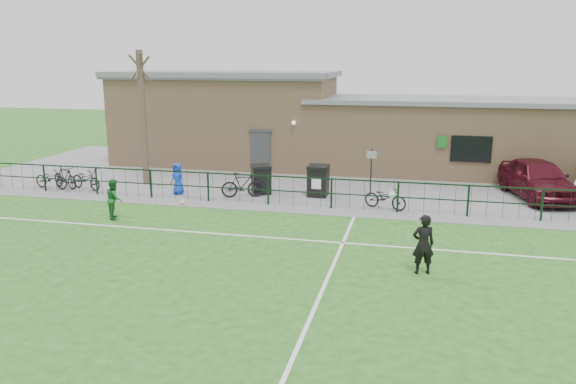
% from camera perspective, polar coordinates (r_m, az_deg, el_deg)
% --- Properties ---
extents(ground, '(90.00, 90.00, 0.00)m').
position_cam_1_polar(ground, '(14.43, -4.60, -9.53)').
color(ground, '#225719').
rests_on(ground, ground).
extents(paving_strip, '(34.00, 13.00, 0.02)m').
position_cam_1_polar(paving_strip, '(27.05, 4.11, 1.39)').
color(paving_strip, slate).
rests_on(paving_strip, ground).
extents(pitch_line_touch, '(28.00, 0.10, 0.01)m').
position_cam_1_polar(pitch_line_touch, '(21.59, 1.70, -1.67)').
color(pitch_line_touch, white).
rests_on(pitch_line_touch, ground).
extents(pitch_line_mid, '(28.00, 0.10, 0.01)m').
position_cam_1_polar(pitch_line_mid, '(18.04, -0.73, -4.73)').
color(pitch_line_mid, white).
rests_on(pitch_line_mid, ground).
extents(pitch_line_perp, '(0.10, 16.00, 0.01)m').
position_cam_1_polar(pitch_line_perp, '(13.99, 3.36, -10.26)').
color(pitch_line_perp, white).
rests_on(pitch_line_perp, ground).
extents(perimeter_fence, '(28.00, 0.10, 1.20)m').
position_cam_1_polar(perimeter_fence, '(21.64, 1.81, -0.02)').
color(perimeter_fence, black).
rests_on(perimeter_fence, ground).
extents(bare_tree, '(0.30, 0.30, 6.00)m').
position_cam_1_polar(bare_tree, '(26.26, -14.53, 7.25)').
color(bare_tree, '#48392C').
rests_on(bare_tree, ground).
extents(wheelie_bin_left, '(1.04, 1.08, 1.13)m').
position_cam_1_polar(wheelie_bin_left, '(23.86, -2.74, 1.21)').
color(wheelie_bin_left, black).
rests_on(wheelie_bin_left, paving_strip).
extents(wheelie_bin_right, '(0.80, 0.91, 1.20)m').
position_cam_1_polar(wheelie_bin_right, '(23.42, 3.10, 1.06)').
color(wheelie_bin_right, black).
rests_on(wheelie_bin_right, paving_strip).
extents(sign_post, '(0.07, 0.07, 2.00)m').
position_cam_1_polar(sign_post, '(23.47, 8.43, 1.95)').
color(sign_post, black).
rests_on(sign_post, paving_strip).
extents(car_maroon, '(2.96, 5.10, 1.63)m').
position_cam_1_polar(car_maroon, '(25.12, 24.05, 1.24)').
color(car_maroon, '#460C17').
rests_on(car_maroon, paving_strip).
extents(bicycle_a, '(1.77, 0.81, 0.90)m').
position_cam_1_polar(bicycle_a, '(26.85, -22.92, 1.27)').
color(bicycle_a, black).
rests_on(bicycle_a, paving_strip).
extents(bicycle_b, '(1.71, 1.09, 1.00)m').
position_cam_1_polar(bicycle_b, '(26.67, -21.72, 1.41)').
color(bicycle_b, black).
rests_on(bicycle_b, paving_strip).
extents(bicycle_c, '(1.88, 1.19, 0.93)m').
position_cam_1_polar(bicycle_c, '(26.12, -19.82, 1.26)').
color(bicycle_c, black).
rests_on(bicycle_c, paving_strip).
extents(bicycle_d, '(1.82, 1.03, 1.05)m').
position_cam_1_polar(bicycle_d, '(23.20, -4.65, 0.72)').
color(bicycle_d, black).
rests_on(bicycle_d, paving_strip).
extents(bicycle_e, '(1.79, 1.13, 0.89)m').
position_cam_1_polar(bicycle_e, '(21.68, 9.86, -0.56)').
color(bicycle_e, black).
rests_on(bicycle_e, paving_strip).
extents(spectator_child, '(0.74, 0.59, 1.33)m').
position_cam_1_polar(spectator_child, '(24.10, -11.14, 1.34)').
color(spectator_child, '#143EC1').
rests_on(spectator_child, paving_strip).
extents(goalkeeper_kick, '(1.43, 3.02, 1.64)m').
position_cam_1_polar(goalkeeper_kick, '(15.42, 13.48, -5.03)').
color(goalkeeper_kick, black).
rests_on(goalkeeper_kick, ground).
extents(outfield_player, '(0.79, 0.86, 1.43)m').
position_cam_1_polar(outfield_player, '(21.06, -17.22, -0.67)').
color(outfield_player, '#1A5D23').
rests_on(outfield_player, ground).
extents(ball_ground, '(0.20, 0.20, 0.20)m').
position_cam_1_polar(ball_ground, '(22.46, -10.68, -1.05)').
color(ball_ground, white).
rests_on(ball_ground, ground).
extents(clubhouse, '(24.25, 5.40, 4.96)m').
position_cam_1_polar(clubhouse, '(29.76, 3.42, 6.81)').
color(clubhouse, tan).
rests_on(clubhouse, ground).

